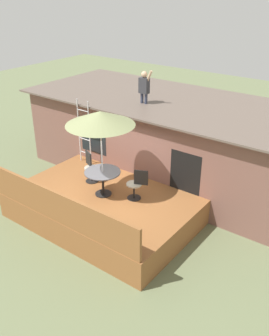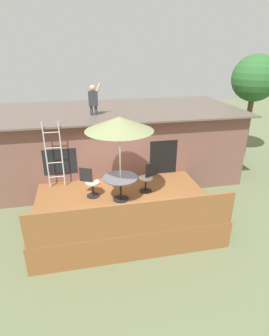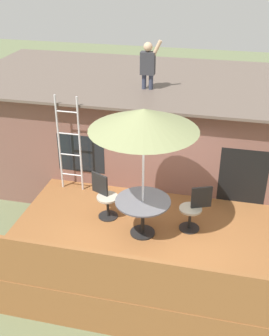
# 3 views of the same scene
# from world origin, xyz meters

# --- Properties ---
(ground_plane) EXTENTS (40.00, 40.00, 0.00)m
(ground_plane) POSITION_xyz_m (0.00, 0.00, 0.00)
(ground_plane) COLOR #66704C
(house) EXTENTS (10.50, 4.50, 2.81)m
(house) POSITION_xyz_m (0.00, 3.60, 1.41)
(house) COLOR brown
(house) RESTS_ON ground
(deck) EXTENTS (5.25, 3.58, 0.80)m
(deck) POSITION_xyz_m (0.00, 0.00, 0.40)
(deck) COLOR brown
(deck) RESTS_ON ground
(deck_railing) EXTENTS (5.15, 0.08, 0.90)m
(deck_railing) POSITION_xyz_m (0.00, -1.74, 1.25)
(deck_railing) COLOR brown
(deck_railing) RESTS_ON deck
(patio_table) EXTENTS (1.04, 1.04, 0.74)m
(patio_table) POSITION_xyz_m (-0.06, 0.03, 1.39)
(patio_table) COLOR black
(patio_table) RESTS_ON deck
(patio_umbrella) EXTENTS (1.90, 1.90, 2.54)m
(patio_umbrella) POSITION_xyz_m (-0.06, 0.03, 3.15)
(patio_umbrella) COLOR silver
(patio_umbrella) RESTS_ON deck
(step_ladder) EXTENTS (0.52, 0.04, 2.20)m
(step_ladder) POSITION_xyz_m (-1.98, 1.31, 1.90)
(step_ladder) COLOR silver
(step_ladder) RESTS_ON deck
(person_figure) EXTENTS (0.47, 0.20, 1.11)m
(person_figure) POSITION_xyz_m (-0.55, 2.73, 3.41)
(person_figure) COLOR #33384C
(person_figure) RESTS_ON house
(patio_chair_left) EXTENTS (0.59, 0.44, 0.92)m
(patio_chair_left) POSITION_xyz_m (-0.94, 0.44, 1.26)
(patio_chair_left) COLOR black
(patio_chair_left) RESTS_ON deck
(patio_chair_right) EXTENTS (0.60, 0.44, 0.92)m
(patio_chair_right) POSITION_xyz_m (0.86, 0.41, 1.26)
(patio_chair_right) COLOR black
(patio_chair_right) RESTS_ON deck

